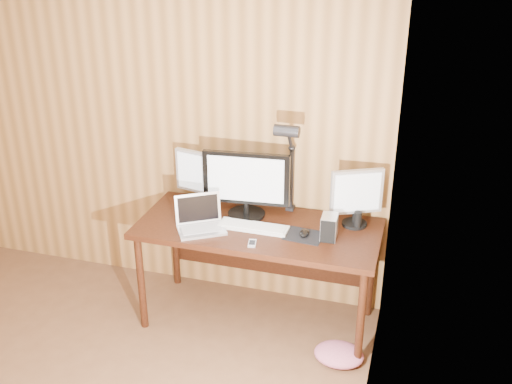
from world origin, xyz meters
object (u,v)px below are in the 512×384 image
at_px(mouse, 304,233).
at_px(monitor_left, 198,177).
at_px(laptop, 200,221).
at_px(phone, 252,243).
at_px(desk, 261,237).
at_px(desk_lamp, 289,155).
at_px(monitor_center, 246,184).
at_px(speaker, 358,221).
at_px(hard_drive, 329,227).
at_px(monitor_right, 356,196).
at_px(keyboard, 253,227).

bearing_deg(mouse, monitor_left, 169.62).
bearing_deg(laptop, phone, -47.91).
relative_size(desk, laptop, 4.24).
bearing_deg(desk_lamp, monitor_center, -168.83).
distance_m(desk, phone, 0.34).
bearing_deg(monitor_left, mouse, -5.08).
bearing_deg(desk_lamp, speaker, -16.10).
height_order(desk, hard_drive, hard_drive).
relative_size(monitor_left, desk_lamp, 0.56).
height_order(monitor_left, laptop, monitor_left).
height_order(hard_drive, desk_lamp, desk_lamp).
relative_size(phone, desk_lamp, 0.14).
relative_size(laptop, desk_lamp, 0.53).
height_order(mouse, phone, mouse).
relative_size(mouse, hard_drive, 0.67).
relative_size(monitor_center, hard_drive, 3.75).
bearing_deg(desk, monitor_center, 154.53).
relative_size(monitor_right, mouse, 3.76).
bearing_deg(hard_drive, monitor_right, 56.83).
height_order(monitor_center, hard_drive, monitor_center).
distance_m(monitor_left, phone, 0.73).
bearing_deg(monitor_left, keyboard, -15.07).
xyz_separation_m(desk, mouse, (0.32, -0.12, 0.14)).
bearing_deg(monitor_center, keyboard, -64.49).
relative_size(keyboard, mouse, 4.40).
bearing_deg(monitor_right, mouse, -166.36).
height_order(laptop, keyboard, laptop).
height_order(monitor_left, keyboard, monitor_left).
bearing_deg(keyboard, hard_drive, 1.48).
distance_m(desk, hard_drive, 0.52).
xyz_separation_m(laptop, speaker, (0.99, 0.27, 0.01)).
xyz_separation_m(mouse, speaker, (0.31, 0.19, 0.04)).
bearing_deg(keyboard, monitor_right, 20.89).
bearing_deg(mouse, keyboard, -174.45).
height_order(monitor_right, speaker, monitor_right).
xyz_separation_m(desk, monitor_right, (0.61, 0.12, 0.33)).
bearing_deg(laptop, mouse, -24.96).
xyz_separation_m(laptop, keyboard, (0.34, 0.09, -0.04)).
relative_size(monitor_center, desk_lamp, 0.83).
relative_size(monitor_left, phone, 3.90).
xyz_separation_m(laptop, desk_lamp, (0.50, 0.35, 0.38)).
height_order(keyboard, hard_drive, hard_drive).
height_order(hard_drive, speaker, hard_drive).
height_order(monitor_center, speaker, monitor_center).
xyz_separation_m(desk, keyboard, (-0.02, -0.11, 0.13)).
bearing_deg(monitor_center, desk, -30.94).
height_order(keyboard, speaker, speaker).
height_order(desk, desk_lamp, desk_lamp).
height_order(monitor_center, desk_lamp, desk_lamp).
xyz_separation_m(monitor_right, desk_lamp, (-0.46, 0.03, 0.23)).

